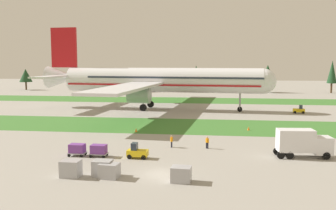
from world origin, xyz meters
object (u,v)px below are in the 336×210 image
at_px(ground_crew_loader, 172,141).
at_px(uld_container_3, 181,174).
at_px(ground_crew_marshaller, 207,142).
at_px(uld_container_2, 103,168).
at_px(cargo_dolly_second, 77,149).
at_px(taxiway_marker_1, 136,130).
at_px(uld_container_0, 71,169).
at_px(pushback_tractor, 299,110).
at_px(uld_container_1, 109,171).
at_px(taxiway_marker_0, 249,128).
at_px(baggage_tug, 137,152).
at_px(cargo_dolly_lead, 99,150).
at_px(airliner, 155,80).
at_px(catering_truck, 303,142).

bearing_deg(ground_crew_loader, uld_container_3, -168.02).
distance_m(ground_crew_marshaller, uld_container_2, 17.72).
xyz_separation_m(cargo_dolly_second, ground_crew_loader, (11.57, 6.28, 0.03)).
distance_m(uld_container_3, taxiway_marker_1, 27.91).
distance_m(cargo_dolly_second, uld_container_0, 8.97).
xyz_separation_m(pushback_tractor, uld_container_1, (-30.45, -53.14, -0.04)).
bearing_deg(taxiway_marker_0, baggage_tug, -126.09).
bearing_deg(taxiway_marker_0, uld_container_2, -121.49).
relative_size(cargo_dolly_lead, taxiway_marker_1, 3.40).
relative_size(baggage_tug, uld_container_3, 1.32).
xyz_separation_m(cargo_dolly_lead, taxiway_marker_0, (20.65, 21.29, -0.61)).
relative_size(airliner, catering_truck, 10.16).
relative_size(uld_container_0, uld_container_2, 1.00).
height_order(uld_container_3, taxiway_marker_1, uld_container_3).
relative_size(ground_crew_marshaller, uld_container_1, 0.87).
xyz_separation_m(airliner, uld_container_0, (-0.17, -56.08, -6.55)).
relative_size(pushback_tractor, ground_crew_loader, 1.55).
bearing_deg(cargo_dolly_lead, uld_container_3, 54.15).
relative_size(pushback_tractor, uld_container_3, 1.35).
height_order(catering_truck, taxiway_marker_1, catering_truck).
bearing_deg(baggage_tug, airliner, -172.07).
distance_m(airliner, uld_container_3, 57.87).
bearing_deg(uld_container_0, cargo_dolly_second, 106.40).
bearing_deg(taxiway_marker_0, airliner, 128.44).
bearing_deg(pushback_tractor, uld_container_2, 153.83).
height_order(baggage_tug, pushback_tractor, same).
height_order(cargo_dolly_second, uld_container_3, uld_container_3).
xyz_separation_m(pushback_tractor, ground_crew_loader, (-25.58, -38.35, 0.13)).
height_order(catering_truck, ground_crew_loader, catering_truck).
height_order(uld_container_2, uld_container_3, uld_container_2).
height_order(catering_truck, ground_crew_marshaller, catering_truck).
height_order(airliner, uld_container_2, airliner).
bearing_deg(uld_container_2, airliner, 93.17).
bearing_deg(catering_truck, uld_container_3, -55.25).
xyz_separation_m(ground_crew_marshaller, uld_container_2, (-10.83, -14.02, -0.10)).
relative_size(cargo_dolly_second, uld_container_3, 1.12).
relative_size(cargo_dolly_lead, uld_container_0, 1.12).
relative_size(airliner, uld_container_1, 36.13).
height_order(airliner, pushback_tractor, airliner).
height_order(baggage_tug, cargo_dolly_second, baggage_tug).
height_order(cargo_dolly_second, uld_container_0, uld_container_0).
distance_m(catering_truck, uld_container_0, 28.63).
distance_m(uld_container_1, taxiway_marker_0, 34.17).
bearing_deg(catering_truck, ground_crew_loader, -105.50).
height_order(baggage_tug, taxiway_marker_0, baggage_tug).
distance_m(uld_container_0, taxiway_marker_0, 36.48).
xyz_separation_m(cargo_dolly_lead, cargo_dolly_second, (-2.90, 0.09, 0.00)).
bearing_deg(ground_crew_marshaller, uld_container_1, 89.94).
xyz_separation_m(cargo_dolly_lead, taxiway_marker_1, (1.23, 17.23, -0.59)).
relative_size(baggage_tug, taxiway_marker_0, 4.22).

